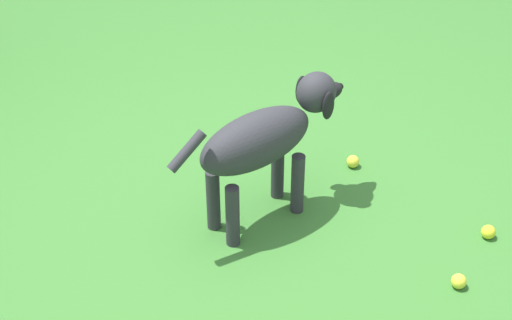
{
  "coord_description": "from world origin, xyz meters",
  "views": [
    {
      "loc": [
        2.79,
        -0.69,
        2.34
      ],
      "look_at": [
        0.07,
        0.03,
        0.34
      ],
      "focal_mm": 53.91,
      "sensor_mm": 36.0,
      "label": 1
    }
  ],
  "objects_px": {
    "tennis_ball_1": "(459,281)",
    "tennis_ball_3": "(488,232)",
    "dog": "(266,138)",
    "tennis_ball_0": "(353,161)"
  },
  "relations": [
    {
      "from": "dog",
      "to": "tennis_ball_0",
      "type": "bearing_deg",
      "value": 1.5
    },
    {
      "from": "tennis_ball_1",
      "to": "dog",
      "type": "bearing_deg",
      "value": -135.89
    },
    {
      "from": "tennis_ball_1",
      "to": "tennis_ball_3",
      "type": "bearing_deg",
      "value": 132.57
    },
    {
      "from": "dog",
      "to": "tennis_ball_3",
      "type": "xyz_separation_m",
      "value": [
        0.43,
        0.94,
        -0.4
      ]
    },
    {
      "from": "dog",
      "to": "tennis_ball_1",
      "type": "relative_size",
      "value": 13.8
    },
    {
      "from": "dog",
      "to": "tennis_ball_3",
      "type": "height_order",
      "value": "dog"
    },
    {
      "from": "tennis_ball_1",
      "to": "tennis_ball_3",
      "type": "xyz_separation_m",
      "value": [
        -0.26,
        0.28,
        0.0
      ]
    },
    {
      "from": "tennis_ball_0",
      "to": "tennis_ball_1",
      "type": "distance_m",
      "value": 0.95
    },
    {
      "from": "tennis_ball_1",
      "to": "tennis_ball_3",
      "type": "height_order",
      "value": "same"
    },
    {
      "from": "dog",
      "to": "tennis_ball_1",
      "type": "bearing_deg",
      "value": -69.53
    }
  ]
}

